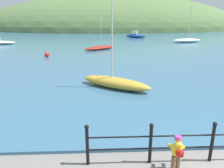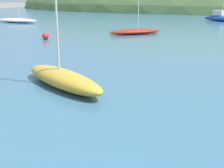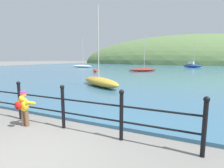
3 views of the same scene
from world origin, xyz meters
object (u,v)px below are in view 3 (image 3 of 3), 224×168
at_px(boat_red_dinghy, 100,81).
at_px(boat_nearest_quay, 143,70).
at_px(boat_far_right, 192,65).
at_px(mooring_buoy, 95,71).
at_px(child_in_coat, 23,105).
at_px(boat_white_sailboat, 82,66).

bearing_deg(boat_red_dinghy, boat_nearest_quay, 93.85).
bearing_deg(boat_far_right, mooring_buoy, -121.34).
xyz_separation_m(child_in_coat, boat_red_dinghy, (-1.19, 6.69, -0.19)).
distance_m(boat_red_dinghy, boat_white_sailboat, 25.33).
relative_size(boat_far_right, boat_white_sailboat, 0.84).
bearing_deg(child_in_coat, mooring_buoy, 113.76).
bearing_deg(boat_nearest_quay, boat_red_dinghy, -86.15).
xyz_separation_m(child_in_coat, boat_nearest_quay, (-2.17, 21.12, -0.28)).
distance_m(boat_red_dinghy, boat_nearest_quay, 14.47).
xyz_separation_m(boat_red_dinghy, boat_white_sailboat, (-15.22, 20.24, -0.06)).
height_order(boat_red_dinghy, boat_white_sailboat, boat_white_sailboat).
xyz_separation_m(child_in_coat, mooring_buoy, (-7.25, 16.46, -0.28)).
xyz_separation_m(boat_red_dinghy, mooring_buoy, (-6.05, 9.77, -0.09)).
xyz_separation_m(boat_red_dinghy, boat_far_right, (5.39, 28.55, 0.09)).
relative_size(child_in_coat, boat_red_dinghy, 0.20).
xyz_separation_m(boat_white_sailboat, mooring_buoy, (9.17, -10.47, -0.02)).
distance_m(boat_far_right, mooring_buoy, 22.00).
relative_size(boat_red_dinghy, mooring_buoy, 11.35).
bearing_deg(boat_nearest_quay, boat_white_sailboat, 157.82).
distance_m(child_in_coat, boat_far_right, 35.49).
height_order(boat_red_dinghy, boat_nearest_quay, boat_red_dinghy).
relative_size(child_in_coat, boat_white_sailboat, 0.18).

